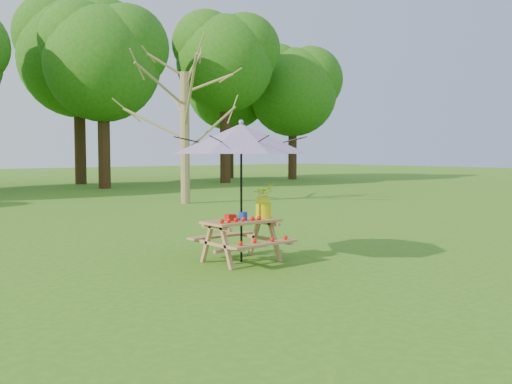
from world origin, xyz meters
TOP-DOWN VIEW (x-y plane):
  - bare_tree at (8.53, 13.49)m, footprint 6.48×6.48m
  - picnic_table at (3.59, 4.10)m, footprint 1.20×1.32m
  - patio_umbrella at (3.59, 4.10)m, footprint 2.72×2.72m
  - produce_bins at (3.52, 4.13)m, footprint 0.33×0.34m
  - tomatoes_row at (3.44, 3.92)m, footprint 0.77×0.13m
  - flower_bucket at (4.04, 4.08)m, footprint 0.42×0.39m

SIDE VIEW (x-z plane):
  - picnic_table at x=3.59m, z-range -0.01..0.66m
  - tomatoes_row at x=3.44m, z-range 0.67..0.74m
  - produce_bins at x=3.52m, z-range 0.66..0.79m
  - flower_bucket at x=4.04m, z-range 0.69..1.25m
  - patio_umbrella at x=3.59m, z-range 0.82..3.07m
  - bare_tree at x=8.53m, z-range 1.10..11.36m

